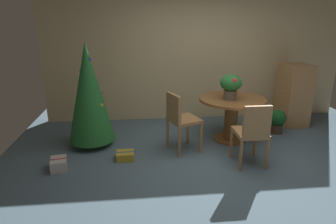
{
  "coord_description": "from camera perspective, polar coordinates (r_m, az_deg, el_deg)",
  "views": [
    {
      "loc": [
        -1.19,
        -3.61,
        2.0
      ],
      "look_at": [
        -0.76,
        0.46,
        0.68
      ],
      "focal_mm": 31.35,
      "sensor_mm": 36.0,
      "label": 1
    }
  ],
  "objects": [
    {
      "name": "ground_plane",
      "position": [
        4.3,
        10.95,
        -10.28
      ],
      "size": [
        6.6,
        6.6,
        0.0
      ],
      "primitive_type": "plane",
      "color": "slate"
    },
    {
      "name": "back_wall_panel",
      "position": [
        5.97,
        5.59,
        11.03
      ],
      "size": [
        6.0,
        0.1,
        2.6
      ],
      "primitive_type": "cube",
      "color": "beige",
      "rests_on": "ground_plane"
    },
    {
      "name": "round_dining_table",
      "position": [
        5.0,
        12.24,
        0.14
      ],
      "size": [
        1.09,
        1.09,
        0.74
      ],
      "color": "brown",
      "rests_on": "ground_plane"
    },
    {
      "name": "flower_vase",
      "position": [
        4.8,
        12.13,
        5.24
      ],
      "size": [
        0.35,
        0.35,
        0.4
      ],
      "color": "#665B51",
      "rests_on": "round_dining_table"
    },
    {
      "name": "wooden_chair_left",
      "position": [
        4.47,
        2.38,
        -1.18
      ],
      "size": [
        0.54,
        0.56,
        0.93
      ],
      "color": "#B27F4C",
      "rests_on": "ground_plane"
    },
    {
      "name": "wooden_chair_near",
      "position": [
        4.18,
        16.07,
        -3.62
      ],
      "size": [
        0.41,
        0.46,
        0.92
      ],
      "color": "#B27F4C",
      "rests_on": "ground_plane"
    },
    {
      "name": "holiday_tree",
      "position": [
        4.76,
        -15.13,
        3.63
      ],
      "size": [
        0.74,
        0.74,
        1.67
      ],
      "color": "brown",
      "rests_on": "ground_plane"
    },
    {
      "name": "gift_box_cream",
      "position": [
        4.38,
        -20.49,
        -9.46
      ],
      "size": [
        0.26,
        0.32,
        0.15
      ],
      "color": "silver",
      "rests_on": "ground_plane"
    },
    {
      "name": "gift_box_gold",
      "position": [
        4.44,
        -8.31,
        -8.37
      ],
      "size": [
        0.27,
        0.23,
        0.11
      ],
      "color": "gold",
      "rests_on": "ground_plane"
    },
    {
      "name": "wooden_cabinet",
      "position": [
        6.16,
        23.22,
        3.11
      ],
      "size": [
        0.49,
        0.61,
        1.17
      ],
      "color": "#B27F4C",
      "rests_on": "ground_plane"
    },
    {
      "name": "potted_plant",
      "position": [
        5.64,
        20.5,
        -1.54
      ],
      "size": [
        0.29,
        0.29,
        0.43
      ],
      "color": "#4C382D",
      "rests_on": "ground_plane"
    }
  ]
}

